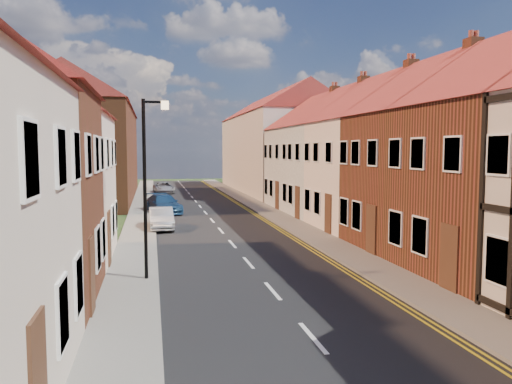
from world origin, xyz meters
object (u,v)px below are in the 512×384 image
car_far (164,204)px  car_mid (161,218)px  car_distant (164,188)px  lamppost (147,177)px

car_far → car_mid: bearing=-106.2°
car_mid → car_far: size_ratio=0.82×
car_far → car_distant: 16.41m
car_mid → car_far: bearing=85.9°
car_mid → lamppost: bearing=-94.7°
lamppost → car_distant: size_ratio=1.46×
car_mid → car_distant: size_ratio=0.90×
car_far → car_distant: (0.40, 16.40, -0.08)m
lamppost → car_mid: (0.61, 11.30, -2.93)m
car_mid → car_far: car_far is taller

